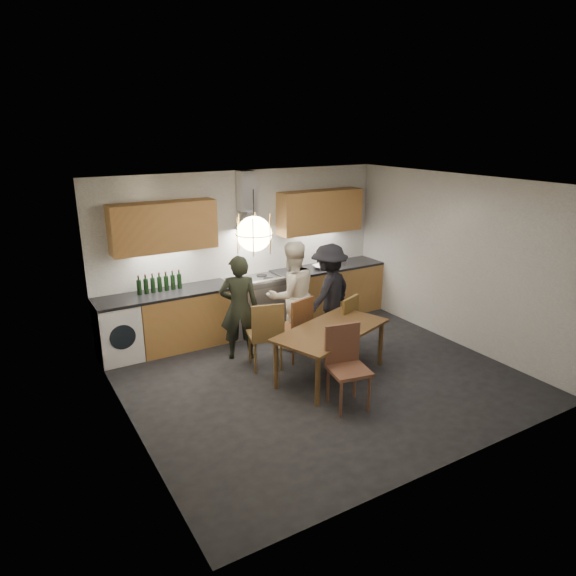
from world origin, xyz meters
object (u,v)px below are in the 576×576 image
chair_front (346,360)px  wine_bottles (159,282)px  person_left (239,308)px  person_right (329,293)px  chair_back_left (266,332)px  mixing_bowl (320,267)px  dining_table (331,334)px  stock_pot (342,261)px  person_mid (292,296)px

chair_front → wine_bottles: bearing=127.2°
wine_bottles → person_left: bearing=-47.6°
chair_front → person_right: person_right is taller
chair_back_left → mixing_bowl: (1.78, 1.32, 0.36)m
dining_table → stock_pot: 2.58m
dining_table → mixing_bowl: 2.25m
person_left → mixing_bowl: person_left is taller
mixing_bowl → person_right: bearing=-116.0°
person_left → person_mid: bearing=-160.4°
chair_front → wine_bottles: size_ratio=1.47×
chair_back_left → wine_bottles: 1.86m
person_mid → mixing_bowl: person_mid is taller
person_right → chair_front: bearing=37.9°
person_mid → mixing_bowl: bearing=-140.3°
person_mid → chair_front: bearing=82.2°
chair_back_left → stock_pot: bearing=-134.0°
chair_back_left → mixing_bowl: chair_back_left is taller
mixing_bowl → wine_bottles: 2.78m
person_right → mixing_bowl: 0.97m
dining_table → chair_front: chair_front is taller
person_mid → wine_bottles: size_ratio=2.45×
chair_back_left → person_mid: (0.70, 0.49, 0.26)m
person_left → dining_table: bearing=148.7°
person_right → mixing_bowl: bearing=-139.0°
chair_back_left → chair_front: chair_front is taller
chair_back_left → person_left: person_left is taller
person_left → person_right: bearing=-159.8°
mixing_bowl → stock_pot: 0.50m
dining_table → chair_front: size_ratio=1.80×
chair_front → mixing_bowl: 2.97m
chair_front → stock_pot: size_ratio=4.99×
dining_table → person_right: person_right is taller
mixing_bowl → person_mid: bearing=-142.4°
stock_pot → person_right: bearing=-134.8°
chair_front → wine_bottles: 3.14m
dining_table → wine_bottles: 2.71m
chair_front → dining_table: bearing=79.1°
chair_back_left → person_mid: person_mid is taller
person_left → stock_pot: size_ratio=7.71×
person_right → mixing_bowl: person_right is taller
person_left → mixing_bowl: size_ratio=5.83×
person_left → mixing_bowl: bearing=-134.2°
wine_bottles → stock_pot: bearing=-2.1°
chair_back_left → person_right: 1.44m
dining_table → chair_back_left: (-0.66, 0.61, -0.04)m
chair_front → chair_back_left: bearing=117.5°
chair_front → mixing_bowl: bearing=72.6°
chair_front → wine_bottles: (-1.39, 2.78, 0.47)m
person_right → wine_bottles: bearing=-46.9°
chair_back_left → dining_table: bearing=152.2°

